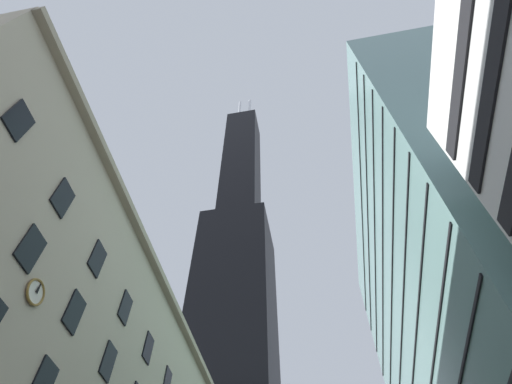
# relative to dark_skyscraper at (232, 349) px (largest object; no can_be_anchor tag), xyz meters

# --- Properties ---
(dark_skyscraper) EXTENTS (27.31, 27.31, 193.11)m
(dark_skyscraper) POSITION_rel_dark_skyscraper_xyz_m (0.00, 0.00, 0.00)
(dark_skyscraper) COLOR black
(dark_skyscraper) RESTS_ON ground
(glass_office_midrise) EXTENTS (16.99, 45.35, 54.50)m
(glass_office_midrise) POSITION_rel_dark_skyscraper_xyz_m (37.04, -41.78, -29.06)
(glass_office_midrise) COLOR gray
(glass_office_midrise) RESTS_ON ground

